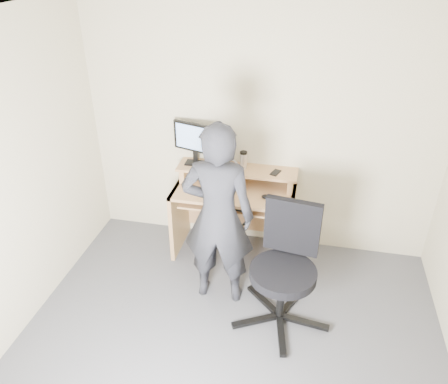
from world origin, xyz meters
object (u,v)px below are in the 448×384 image
at_px(person, 218,217).
at_px(monitor, 194,140).
at_px(office_chair, 286,262).
at_px(desk, 235,203).

bearing_deg(person, monitor, -64.36).
bearing_deg(office_chair, monitor, 145.07).
xyz_separation_m(desk, office_chair, (0.59, -0.87, 0.03)).
bearing_deg(person, office_chair, 165.75).
distance_m(desk, person, 0.80).
xyz_separation_m(desk, monitor, (-0.43, 0.09, 0.62)).
bearing_deg(desk, person, -91.04).
distance_m(monitor, office_chair, 1.52).
distance_m(desk, monitor, 0.77).
bearing_deg(office_chair, person, 175.41).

